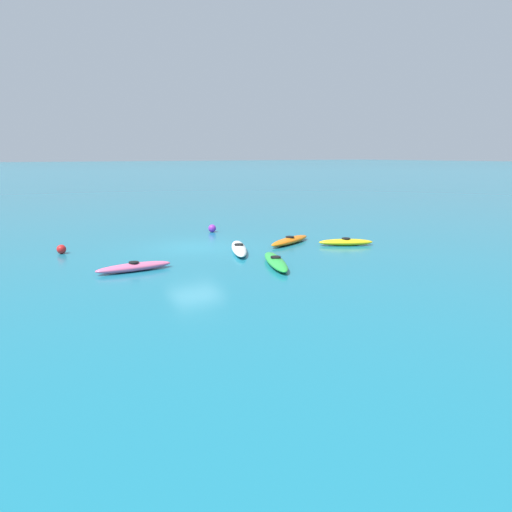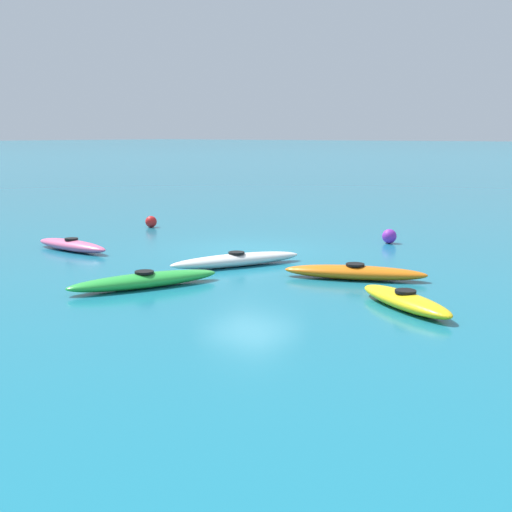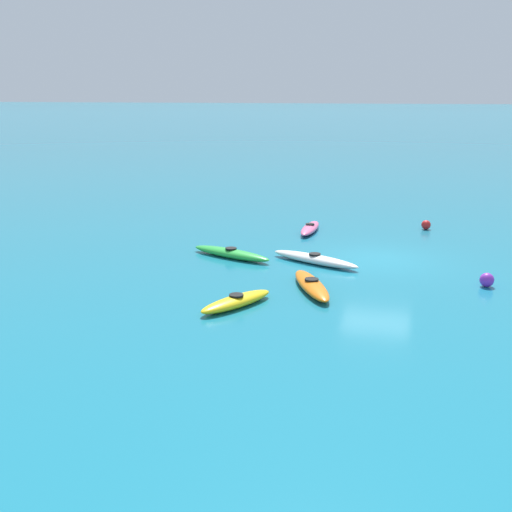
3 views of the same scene
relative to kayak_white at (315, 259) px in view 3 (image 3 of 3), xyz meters
name	(u,v)px [view 3 (image 3 of 3)]	position (x,y,z in m)	size (l,w,h in m)	color
ground_plane	(379,259)	(1.22, -2.17, -0.16)	(600.00, 600.00, 0.00)	#19728C
kayak_white	(315,259)	(0.00, 0.00, 0.00)	(2.13, 3.50, 0.37)	white
kayak_pink	(310,228)	(5.21, 1.05, 0.00)	(2.91, 0.64, 0.37)	pink
kayak_yellow	(236,301)	(-5.25, 1.39, 0.00)	(2.64, 1.85, 0.37)	yellow
kayak_green	(231,253)	(0.08, 3.12, 0.00)	(1.92, 3.43, 0.37)	green
kayak_orange	(312,285)	(-3.16, -0.41, 0.00)	(3.27, 1.94, 0.37)	orange
buoy_red	(426,225)	(6.99, -3.84, 0.04)	(0.41, 0.41, 0.41)	red
buoy_purple	(487,280)	(-1.46, -5.66, 0.06)	(0.44, 0.44, 0.44)	purple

